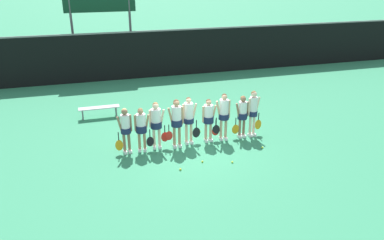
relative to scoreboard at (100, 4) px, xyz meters
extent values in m
plane|color=#2D7F56|center=(2.37, -10.56, -4.11)|extent=(140.00, 140.00, 0.00)
cube|color=black|center=(2.37, -1.35, -2.79)|extent=(60.00, 0.06, 2.64)
cube|color=slate|center=(2.37, -1.35, -1.43)|extent=(60.00, 0.08, 0.08)
cylinder|color=#515156|center=(-1.64, 0.00, -1.47)|extent=(0.14, 0.14, 5.28)
cylinder|color=#515156|center=(1.64, 0.00, -1.47)|extent=(0.14, 0.14, 5.28)
cube|color=#B2B2B7|center=(-0.76, -6.96, -3.66)|extent=(1.72, 0.36, 0.04)
cylinder|color=slate|center=(-0.05, -6.83, -3.90)|extent=(0.06, 0.06, 0.43)
cylinder|color=slate|center=(-0.05, -7.08, -3.90)|extent=(0.06, 0.06, 0.43)
cylinder|color=slate|center=(-1.46, -6.83, -3.90)|extent=(0.06, 0.06, 0.43)
cylinder|color=slate|center=(-1.46, -7.09, -3.90)|extent=(0.06, 0.06, 0.43)
cylinder|color=#8C664C|center=(0.07, -10.58, -3.72)|extent=(0.10, 0.10, 0.79)
cylinder|color=#8C664C|center=(-0.10, -10.60, -3.72)|extent=(0.10, 0.10, 0.79)
cube|color=white|center=(0.07, -10.61, -4.07)|extent=(0.14, 0.25, 0.09)
cube|color=white|center=(-0.10, -10.63, -4.07)|extent=(0.14, 0.25, 0.09)
cylinder|color=#192347|center=(-0.02, -10.59, -3.26)|extent=(0.36, 0.36, 0.20)
cylinder|color=white|center=(-0.02, -10.59, -3.01)|extent=(0.31, 0.31, 0.64)
sphere|color=#8C664C|center=(-0.02, -10.59, -2.58)|extent=(0.21, 0.21, 0.21)
sphere|color=#D8B772|center=(-0.02, -10.57, -2.55)|extent=(0.20, 0.20, 0.20)
cylinder|color=#8C664C|center=(-0.21, -10.62, -3.02)|extent=(0.21, 0.10, 0.61)
cylinder|color=#8C664C|center=(0.16, -10.57, -3.02)|extent=(0.08, 0.08, 0.61)
cylinder|color=black|center=(-0.29, -10.65, -3.42)|extent=(0.03, 0.03, 0.29)
ellipsoid|color=orange|center=(-0.29, -10.65, -3.77)|extent=(0.27, 0.03, 0.41)
cylinder|color=tan|center=(0.61, -10.61, -3.73)|extent=(0.10, 0.10, 0.76)
cylinder|color=tan|center=(0.43, -10.58, -3.73)|extent=(0.10, 0.10, 0.76)
cube|color=white|center=(0.60, -10.64, -4.07)|extent=(0.15, 0.26, 0.09)
cube|color=white|center=(0.42, -10.61, -4.07)|extent=(0.15, 0.26, 0.09)
cylinder|color=#192347|center=(0.52, -10.60, -3.26)|extent=(0.38, 0.38, 0.25)
cylinder|color=white|center=(0.52, -10.60, -3.03)|extent=(0.33, 0.33, 0.63)
sphere|color=tan|center=(0.52, -10.60, -2.62)|extent=(0.20, 0.20, 0.20)
sphere|color=olive|center=(0.52, -10.58, -2.60)|extent=(0.18, 0.18, 0.18)
cylinder|color=tan|center=(0.72, -10.64, -3.05)|extent=(0.21, 0.11, 0.60)
cylinder|color=tan|center=(0.32, -10.56, -3.05)|extent=(0.08, 0.08, 0.60)
cylinder|color=black|center=(0.79, -10.67, -3.44)|extent=(0.03, 0.03, 0.27)
ellipsoid|color=black|center=(0.79, -10.67, -3.76)|extent=(0.27, 0.03, 0.38)
cylinder|color=beige|center=(1.15, -10.54, -3.70)|extent=(0.10, 0.10, 0.83)
cylinder|color=beige|center=(0.96, -10.51, -3.70)|extent=(0.10, 0.10, 0.83)
cube|color=white|center=(1.15, -10.57, -4.07)|extent=(0.14, 0.25, 0.09)
cube|color=white|center=(0.96, -10.54, -4.07)|extent=(0.14, 0.25, 0.09)
cylinder|color=#192347|center=(1.06, -10.53, -3.21)|extent=(0.40, 0.40, 0.23)
cylinder|color=white|center=(1.06, -10.53, -2.95)|extent=(0.35, 0.35, 0.67)
sphere|color=beige|center=(1.06, -10.53, -2.50)|extent=(0.22, 0.22, 0.22)
sphere|color=olive|center=(1.06, -10.51, -2.48)|extent=(0.21, 0.21, 0.21)
cylinder|color=beige|center=(1.27, -10.55, -2.96)|extent=(0.21, 0.10, 0.64)
cylinder|color=beige|center=(0.86, -10.50, -2.96)|extent=(0.08, 0.08, 0.64)
cylinder|color=black|center=(1.35, -10.58, -3.37)|extent=(0.03, 0.03, 0.27)
ellipsoid|color=red|center=(1.35, -10.58, -3.69)|extent=(0.28, 0.03, 0.37)
cylinder|color=tan|center=(1.87, -10.64, -3.68)|extent=(0.10, 0.10, 0.86)
cylinder|color=tan|center=(1.68, -10.63, -3.68)|extent=(0.10, 0.10, 0.86)
cube|color=white|center=(1.87, -10.67, -4.07)|extent=(0.11, 0.24, 0.09)
cube|color=white|center=(1.68, -10.66, -4.07)|extent=(0.11, 0.24, 0.09)
cylinder|color=#192347|center=(1.77, -10.64, -3.17)|extent=(0.40, 0.40, 0.25)
cylinder|color=white|center=(1.77, -10.64, -2.90)|extent=(0.34, 0.34, 0.70)
sphere|color=tan|center=(1.77, -10.64, -2.44)|extent=(0.23, 0.23, 0.23)
sphere|color=#4C331E|center=(1.77, -10.62, -2.41)|extent=(0.21, 0.21, 0.21)
cylinder|color=tan|center=(1.56, -10.63, -2.91)|extent=(0.21, 0.08, 0.67)
cylinder|color=tan|center=(1.98, -10.64, -2.91)|extent=(0.08, 0.08, 0.67)
cylinder|color=black|center=(1.48, -10.65, -3.33)|extent=(0.03, 0.03, 0.25)
ellipsoid|color=red|center=(1.48, -10.65, -3.63)|extent=(0.27, 0.03, 0.35)
cylinder|color=beige|center=(2.35, -10.48, -3.69)|extent=(0.10, 0.10, 0.85)
cylinder|color=beige|center=(2.17, -10.47, -3.69)|extent=(0.10, 0.10, 0.85)
cube|color=white|center=(2.35, -10.51, -4.07)|extent=(0.12, 0.24, 0.09)
cube|color=white|center=(2.17, -10.50, -4.07)|extent=(0.12, 0.24, 0.09)
cylinder|color=#192347|center=(2.26, -10.48, -3.20)|extent=(0.38, 0.38, 0.18)
cylinder|color=white|center=(2.26, -10.48, -2.90)|extent=(0.33, 0.33, 0.73)
sphere|color=beige|center=(2.26, -10.48, -2.44)|extent=(0.20, 0.20, 0.20)
sphere|color=#4C331E|center=(2.26, -10.46, -2.41)|extent=(0.18, 0.18, 0.18)
cylinder|color=beige|center=(2.47, -10.48, -2.91)|extent=(0.22, 0.09, 0.69)
cylinder|color=beige|center=(2.07, -10.47, -2.91)|extent=(0.08, 0.08, 0.69)
cylinder|color=black|center=(2.55, -10.51, -3.36)|extent=(0.03, 0.03, 0.29)
ellipsoid|color=black|center=(2.55, -10.51, -3.70)|extent=(0.30, 0.03, 0.40)
cylinder|color=tan|center=(3.10, -10.49, -3.72)|extent=(0.10, 0.10, 0.79)
cylinder|color=tan|center=(2.92, -10.49, -3.72)|extent=(0.10, 0.10, 0.79)
cube|color=white|center=(3.10, -10.52, -4.07)|extent=(0.11, 0.24, 0.09)
cube|color=white|center=(2.92, -10.52, -4.07)|extent=(0.11, 0.24, 0.09)
cylinder|color=#192347|center=(3.01, -10.49, -3.24)|extent=(0.39, 0.39, 0.25)
cylinder|color=white|center=(3.01, -10.49, -3.00)|extent=(0.34, 0.34, 0.65)
sphere|color=tan|center=(3.01, -10.49, -2.58)|extent=(0.20, 0.20, 0.20)
sphere|color=#4C331E|center=(3.01, -10.47, -2.55)|extent=(0.19, 0.19, 0.19)
cylinder|color=tan|center=(3.22, -10.49, -3.02)|extent=(0.20, 0.08, 0.62)
cylinder|color=tan|center=(2.81, -10.49, -3.02)|extent=(0.08, 0.08, 0.61)
cylinder|color=black|center=(3.30, -10.51, -3.41)|extent=(0.03, 0.03, 0.27)
ellipsoid|color=red|center=(3.30, -10.51, -3.73)|extent=(0.29, 0.03, 0.37)
cylinder|color=tan|center=(3.69, -10.53, -3.68)|extent=(0.10, 0.10, 0.86)
cylinder|color=tan|center=(3.51, -10.51, -3.68)|extent=(0.10, 0.10, 0.86)
cube|color=white|center=(3.69, -10.56, -4.07)|extent=(0.13, 0.25, 0.09)
cube|color=white|center=(3.50, -10.54, -4.07)|extent=(0.13, 0.25, 0.09)
cylinder|color=#192347|center=(3.60, -10.52, -3.18)|extent=(0.38, 0.38, 0.21)
cylinder|color=white|center=(3.60, -10.52, -2.89)|extent=(0.33, 0.33, 0.72)
sphere|color=tan|center=(3.60, -10.52, -2.42)|extent=(0.21, 0.21, 0.21)
sphere|color=#4C331E|center=(3.60, -10.50, -2.39)|extent=(0.19, 0.19, 0.19)
cylinder|color=tan|center=(3.39, -10.50, -2.90)|extent=(0.22, 0.10, 0.69)
cylinder|color=tan|center=(3.80, -10.54, -2.90)|extent=(0.08, 0.08, 0.69)
cylinder|color=black|center=(3.31, -10.51, -3.35)|extent=(0.03, 0.03, 0.29)
ellipsoid|color=black|center=(3.31, -10.51, -3.69)|extent=(0.30, 0.03, 0.40)
cylinder|color=#8C664C|center=(4.44, -10.49, -3.72)|extent=(0.10, 0.10, 0.79)
cylinder|color=#8C664C|center=(4.27, -10.51, -3.72)|extent=(0.10, 0.10, 0.79)
cube|color=white|center=(4.44, -10.52, -4.07)|extent=(0.13, 0.25, 0.09)
cube|color=white|center=(4.27, -10.54, -4.07)|extent=(0.13, 0.25, 0.09)
cylinder|color=#192347|center=(4.35, -10.50, -3.24)|extent=(0.36, 0.36, 0.24)
cylinder|color=white|center=(4.35, -10.50, -3.00)|extent=(0.32, 0.32, 0.64)
sphere|color=#8C664C|center=(4.35, -10.50, -2.58)|extent=(0.21, 0.21, 0.21)
sphere|color=olive|center=(4.35, -10.48, -2.55)|extent=(0.19, 0.19, 0.19)
cylinder|color=#8C664C|center=(4.16, -10.52, -3.02)|extent=(0.21, 0.10, 0.61)
cylinder|color=#8C664C|center=(4.54, -10.48, -3.02)|extent=(0.08, 0.08, 0.61)
cylinder|color=black|center=(4.08, -10.55, -3.41)|extent=(0.03, 0.03, 0.28)
ellipsoid|color=orange|center=(4.08, -10.55, -3.74)|extent=(0.28, 0.03, 0.38)
cylinder|color=beige|center=(4.85, -10.50, -3.68)|extent=(0.10, 0.10, 0.86)
cylinder|color=beige|center=(4.69, -10.52, -3.68)|extent=(0.10, 0.10, 0.86)
cube|color=white|center=(4.86, -10.53, -4.07)|extent=(0.15, 0.25, 0.09)
cube|color=white|center=(4.69, -10.55, -4.07)|extent=(0.15, 0.25, 0.09)
cylinder|color=#192347|center=(4.77, -10.51, -3.18)|extent=(0.34, 0.34, 0.19)
cylinder|color=white|center=(4.77, -10.51, -2.89)|extent=(0.30, 0.30, 0.71)
sphere|color=beige|center=(4.77, -10.51, -2.43)|extent=(0.22, 0.22, 0.22)
sphere|color=olive|center=(4.77, -10.49, -2.40)|extent=(0.20, 0.20, 0.20)
cylinder|color=beige|center=(4.96, -10.48, -2.91)|extent=(0.22, 0.11, 0.68)
cylinder|color=beige|center=(4.59, -10.54, -2.91)|extent=(0.08, 0.08, 0.68)
cylinder|color=black|center=(5.04, -10.49, -3.35)|extent=(0.03, 0.03, 0.29)
ellipsoid|color=orange|center=(5.04, -10.49, -3.69)|extent=(0.27, 0.03, 0.40)
sphere|color=#CCE033|center=(2.94, -9.66, -4.08)|extent=(0.07, 0.07, 0.07)
sphere|color=#CCE033|center=(3.25, -12.33, -4.08)|extent=(0.07, 0.07, 0.07)
sphere|color=#CCE033|center=(1.47, -12.32, -4.08)|extent=(0.07, 0.07, 0.07)
sphere|color=#CCE033|center=(4.70, -11.62, -4.08)|extent=(0.07, 0.07, 0.07)
sphere|color=#CCE033|center=(2.30, -12.02, -4.08)|extent=(0.07, 0.07, 0.07)
camera|label=1|loc=(-1.08, -22.50, 1.99)|focal=35.00mm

